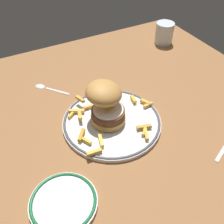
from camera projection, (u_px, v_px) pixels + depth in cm
name	position (u px, v px, depth cm)	size (l,w,h in cm)	color
ground_plane	(108.00, 123.00, 80.30)	(117.44, 101.26, 4.00)	#8F5F37
dinner_plate	(112.00, 121.00, 76.88)	(28.90, 28.90, 1.60)	silver
burger	(105.00, 102.00, 72.90)	(14.75, 14.59, 12.26)	#BF8C40
fries_pile	(108.00, 120.00, 75.24)	(26.53, 24.08, 2.71)	gold
water_glass	(164.00, 34.00, 111.05)	(7.59, 7.59, 8.80)	silver
side_plate	(63.00, 202.00, 58.13)	(15.39, 15.39, 1.60)	silver
spoon	(44.00, 87.00, 89.93)	(9.80, 11.32, 0.90)	silver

